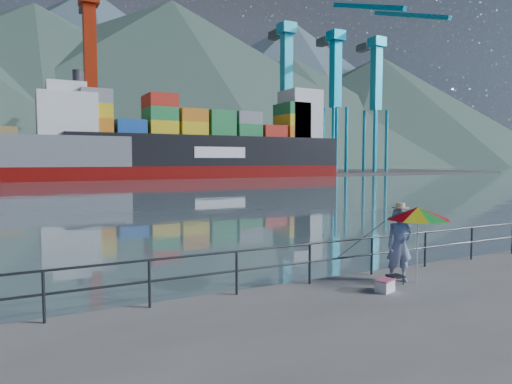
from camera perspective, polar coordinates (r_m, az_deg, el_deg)
harbor_water at (r=137.83m, az=-24.33°, el=2.37°), size 500.00×280.00×0.00m
far_dock at (r=102.13m, az=-17.60°, el=2.09°), size 200.00×40.00×0.40m
guardrail at (r=12.10m, az=10.69°, el=-8.23°), size 22.00×0.06×1.03m
mountains at (r=222.62m, az=-15.46°, el=12.25°), size 600.00×332.80×80.00m
port_cranes at (r=100.13m, az=-4.71°, el=11.41°), size 116.00×28.00×38.40m
container_stacks at (r=110.28m, az=-4.24°, el=3.72°), size 58.00×8.40×7.80m
fisherman at (r=12.13m, az=17.49°, el=-6.36°), size 0.79×0.65×1.86m
beach_umbrella at (r=12.01m, az=19.60°, el=-2.53°), size 1.97×1.97×1.92m
folding_stool at (r=11.99m, az=17.02°, el=-10.42°), size 0.38×0.38×0.23m
cooler_bag at (r=11.29m, az=15.81°, el=-11.25°), size 0.53×0.44×0.26m
fishing_rod at (r=12.89m, az=12.76°, el=-9.88°), size 0.09×1.87×1.32m
container_ship at (r=88.74m, az=-4.62°, el=5.81°), size 52.91×8.82×18.10m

